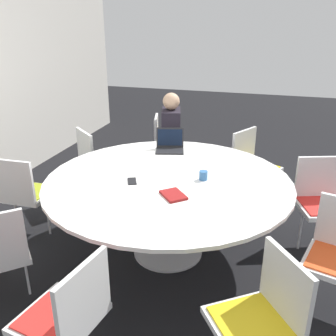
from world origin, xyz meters
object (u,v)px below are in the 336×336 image
at_px(person_0, 172,134).
at_px(coffee_cup, 203,175).
at_px(chair_5, 263,314).
at_px(chair_7, 322,197).
at_px(chair_4, 68,312).
at_px(laptop, 170,145).
at_px(chair_0, 166,143).
at_px(chair_2, 23,190).
at_px(cell_phone, 132,181).
at_px(chair_1, 97,158).
at_px(spiral_notebook, 173,195).
at_px(chair_8, 252,162).

relative_size(person_0, coffee_cup, 15.41).
relative_size(chair_5, chair_7, 1.00).
height_order(chair_4, chair_7, same).
distance_m(chair_4, laptop, 2.14).
distance_m(chair_0, chair_7, 2.12).
height_order(chair_4, laptop, laptop).
relative_size(chair_5, person_0, 0.71).
relative_size(chair_2, chair_4, 1.00).
bearing_deg(chair_5, chair_2, 30.76).
bearing_deg(cell_phone, chair_5, -129.75).
relative_size(chair_1, spiral_notebook, 3.28).
relative_size(chair_0, cell_phone, 5.38).
bearing_deg(chair_5, cell_phone, 14.36).
height_order(chair_5, spiral_notebook, chair_5).
distance_m(chair_4, spiral_notebook, 1.16).
xyz_separation_m(chair_0, chair_7, (-1.09, -1.81, 0.00)).
relative_size(spiral_notebook, coffee_cup, 3.32).
xyz_separation_m(chair_0, cell_phone, (-1.76, -0.24, 0.24)).
bearing_deg(spiral_notebook, laptop, 17.85).
bearing_deg(chair_7, chair_5, 56.02).
distance_m(chair_2, laptop, 1.49).
xyz_separation_m(chair_1, person_0, (0.56, -0.75, 0.20)).
bearing_deg(cell_phone, coffee_cup, -69.43).
relative_size(chair_7, spiral_notebook, 3.28).
xyz_separation_m(chair_0, chair_4, (-3.02, -0.35, 0.00)).
relative_size(chair_5, spiral_notebook, 3.28).
bearing_deg(chair_7, chair_4, 33.32).
bearing_deg(coffee_cup, chair_5, -153.32).
xyz_separation_m(chair_8, spiral_notebook, (-1.56, 0.48, 0.25)).
bearing_deg(chair_1, chair_0, 92.04).
bearing_deg(chair_7, chair_1, -26.94).
relative_size(chair_7, laptop, 2.52).
xyz_separation_m(chair_2, spiral_notebook, (-0.19, -1.53, 0.25)).
xyz_separation_m(chair_0, chair_2, (-1.74, 0.89, 0.00)).
xyz_separation_m(chair_1, chair_4, (-2.24, -0.95, 0.00)).
bearing_deg(person_0, chair_5, 11.19).
bearing_deg(laptop, chair_1, 157.09).
height_order(chair_2, person_0, person_0).
bearing_deg(chair_4, coffee_cup, -7.75).
height_order(chair_5, cell_phone, chair_5).
bearing_deg(chair_5, laptop, -5.37).
relative_size(chair_8, spiral_notebook, 3.28).
bearing_deg(spiral_notebook, person_0, 16.33).
distance_m(chair_2, person_0, 1.85).
xyz_separation_m(chair_2, chair_5, (-0.98, -2.27, 0.00)).
xyz_separation_m(chair_4, person_0, (2.81, 0.20, 0.20)).
height_order(chair_0, chair_4, same).
bearing_deg(chair_2, spiral_notebook, -9.00).
distance_m(chair_1, cell_phone, 1.32).
bearing_deg(person_0, chair_0, -161.06).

